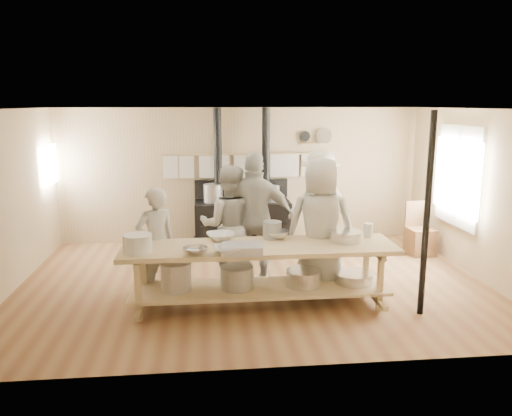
{
  "coord_description": "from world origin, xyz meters",
  "views": [
    {
      "loc": [
        -0.69,
        -7.16,
        2.67
      ],
      "look_at": [
        0.07,
        0.2,
        1.12
      ],
      "focal_mm": 35.0,
      "sensor_mm": 36.0,
      "label": 1
    }
  ],
  "objects_px": {
    "prep_table": "(259,269)",
    "roasting_pan": "(242,249)",
    "cook_center": "(321,227)",
    "cook_right": "(256,219)",
    "cook_by_window": "(320,204)",
    "chair": "(420,239)",
    "cook_left": "(229,225)",
    "cook_far_left": "(156,243)",
    "stove": "(242,218)"
  },
  "relations": [
    {
      "from": "prep_table",
      "to": "roasting_pan",
      "type": "height_order",
      "value": "roasting_pan"
    },
    {
      "from": "prep_table",
      "to": "cook_center",
      "type": "height_order",
      "value": "cook_center"
    },
    {
      "from": "cook_right",
      "to": "roasting_pan",
      "type": "xyz_separation_m",
      "value": [
        -0.29,
        -1.22,
        -0.09
      ]
    },
    {
      "from": "cook_by_window",
      "to": "cook_center",
      "type": "bearing_deg",
      "value": -60.88
    },
    {
      "from": "prep_table",
      "to": "chair",
      "type": "height_order",
      "value": "chair"
    },
    {
      "from": "roasting_pan",
      "to": "prep_table",
      "type": "bearing_deg",
      "value": 53.57
    },
    {
      "from": "cook_left",
      "to": "cook_far_left",
      "type": "bearing_deg",
      "value": 29.6
    },
    {
      "from": "cook_center",
      "to": "chair",
      "type": "xyz_separation_m",
      "value": [
        2.24,
        1.7,
        -0.71
      ]
    },
    {
      "from": "cook_far_left",
      "to": "chair",
      "type": "distance_m",
      "value": 4.84
    },
    {
      "from": "prep_table",
      "to": "cook_left",
      "type": "bearing_deg",
      "value": 110.29
    },
    {
      "from": "chair",
      "to": "roasting_pan",
      "type": "bearing_deg",
      "value": -149.19
    },
    {
      "from": "cook_far_left",
      "to": "cook_center",
      "type": "height_order",
      "value": "cook_center"
    },
    {
      "from": "cook_right",
      "to": "cook_by_window",
      "type": "bearing_deg",
      "value": -126.94
    },
    {
      "from": "cook_left",
      "to": "roasting_pan",
      "type": "bearing_deg",
      "value": 100.65
    },
    {
      "from": "stove",
      "to": "cook_center",
      "type": "xyz_separation_m",
      "value": [
        0.91,
        -2.62,
        0.46
      ]
    },
    {
      "from": "cook_left",
      "to": "cook_right",
      "type": "bearing_deg",
      "value": 179.59
    },
    {
      "from": "cook_far_left",
      "to": "cook_center",
      "type": "relative_size",
      "value": 0.8
    },
    {
      "from": "cook_far_left",
      "to": "cook_left",
      "type": "height_order",
      "value": "cook_left"
    },
    {
      "from": "chair",
      "to": "roasting_pan",
      "type": "height_order",
      "value": "roasting_pan"
    },
    {
      "from": "cook_center",
      "to": "roasting_pan",
      "type": "distance_m",
      "value": 1.37
    },
    {
      "from": "cook_center",
      "to": "cook_by_window",
      "type": "distance_m",
      "value": 1.82
    },
    {
      "from": "stove",
      "to": "cook_far_left",
      "type": "relative_size",
      "value": 1.66
    },
    {
      "from": "stove",
      "to": "chair",
      "type": "height_order",
      "value": "stove"
    },
    {
      "from": "prep_table",
      "to": "cook_left",
      "type": "height_order",
      "value": "cook_left"
    },
    {
      "from": "prep_table",
      "to": "chair",
      "type": "relative_size",
      "value": 3.83
    },
    {
      "from": "prep_table",
      "to": "cook_right",
      "type": "bearing_deg",
      "value": 87.04
    },
    {
      "from": "prep_table",
      "to": "cook_left",
      "type": "distance_m",
      "value": 1.07
    },
    {
      "from": "cook_left",
      "to": "roasting_pan",
      "type": "distance_m",
      "value": 1.27
    },
    {
      "from": "cook_center",
      "to": "chair",
      "type": "bearing_deg",
      "value": -131.65
    },
    {
      "from": "prep_table",
      "to": "chair",
      "type": "bearing_deg",
      "value": 33.56
    },
    {
      "from": "stove",
      "to": "prep_table",
      "type": "xyz_separation_m",
      "value": [
        -0.0,
        -3.02,
        -0.0
      ]
    },
    {
      "from": "cook_by_window",
      "to": "roasting_pan",
      "type": "xyz_separation_m",
      "value": [
        -1.56,
        -2.5,
        -0.04
      ]
    },
    {
      "from": "roasting_pan",
      "to": "stove",
      "type": "bearing_deg",
      "value": 85.8
    },
    {
      "from": "cook_far_left",
      "to": "stove",
      "type": "bearing_deg",
      "value": -147.61
    },
    {
      "from": "stove",
      "to": "cook_far_left",
      "type": "xyz_separation_m",
      "value": [
        -1.38,
        -2.53,
        0.26
      ]
    },
    {
      "from": "cook_right",
      "to": "cook_left",
      "type": "bearing_deg",
      "value": 1.45
    },
    {
      "from": "cook_left",
      "to": "prep_table",
      "type": "bearing_deg",
      "value": 116.3
    },
    {
      "from": "cook_far_left",
      "to": "cook_right",
      "type": "relative_size",
      "value": 0.79
    },
    {
      "from": "prep_table",
      "to": "cook_right",
      "type": "xyz_separation_m",
      "value": [
        0.05,
        0.89,
        0.48
      ]
    },
    {
      "from": "roasting_pan",
      "to": "chair",
      "type": "bearing_deg",
      "value": 35.49
    },
    {
      "from": "cook_by_window",
      "to": "cook_right",
      "type": "bearing_deg",
      "value": -92.93
    },
    {
      "from": "cook_left",
      "to": "cook_right",
      "type": "xyz_separation_m",
      "value": [
        0.39,
        -0.04,
        0.1
      ]
    },
    {
      "from": "prep_table",
      "to": "chair",
      "type": "distance_m",
      "value": 3.8
    },
    {
      "from": "cook_far_left",
      "to": "cook_left",
      "type": "distance_m",
      "value": 1.13
    },
    {
      "from": "prep_table",
      "to": "cook_far_left",
      "type": "xyz_separation_m",
      "value": [
        -1.38,
        0.49,
        0.26
      ]
    },
    {
      "from": "cook_far_left",
      "to": "cook_by_window",
      "type": "bearing_deg",
      "value": -176.96
    },
    {
      "from": "prep_table",
      "to": "cook_left",
      "type": "xyz_separation_m",
      "value": [
        -0.35,
        0.94,
        0.38
      ]
    },
    {
      "from": "cook_center",
      "to": "prep_table",
      "type": "bearing_deg",
      "value": 34.59
    },
    {
      "from": "stove",
      "to": "cook_by_window",
      "type": "height_order",
      "value": "stove"
    },
    {
      "from": "roasting_pan",
      "to": "cook_far_left",
      "type": "bearing_deg",
      "value": 144.33
    }
  ]
}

